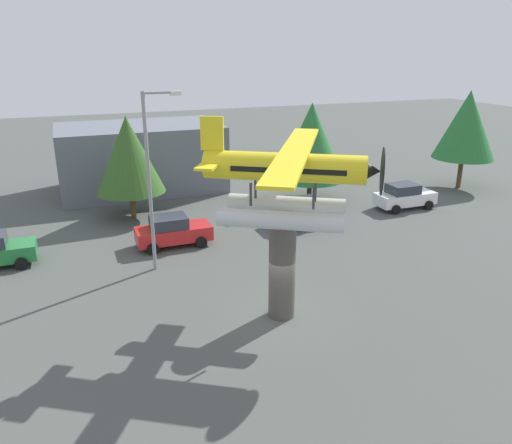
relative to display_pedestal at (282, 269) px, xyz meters
The scene contains 11 objects.
ground_plane 2.12m from the display_pedestal, ahead, with size 140.00×140.00×0.00m, color #4C514C.
display_pedestal is the anchor object (origin of this frame).
floatplane_monument 3.80m from the display_pedestal, 31.26° to the right, with size 7.02×9.46×4.00m.
car_mid_red 9.77m from the display_pedestal, 105.77° to the left, with size 4.20×2.02×1.76m.
car_far_blue 11.42m from the display_pedestal, 59.18° to the left, with size 4.20×2.02×1.76m.
car_distant_white 17.38m from the display_pedestal, 36.89° to the left, with size 4.20×2.02×1.76m.
streetlight_primary 8.19m from the display_pedestal, 121.29° to the left, with size 1.84×0.28×8.83m.
storefront_building 22.13m from the display_pedestal, 96.11° to the left, with size 12.16×7.38×5.03m, color slate.
tree_east 15.70m from the display_pedestal, 105.08° to the left, with size 4.38×4.38×6.66m.
tree_center_back 17.02m from the display_pedestal, 59.43° to the left, with size 4.91×4.91×7.04m.
tree_far_east 25.26m from the display_pedestal, 32.08° to the left, with size 4.66×4.66×7.58m.
Camera 1 is at (-7.65, -17.04, 10.81)m, focal length 35.13 mm.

